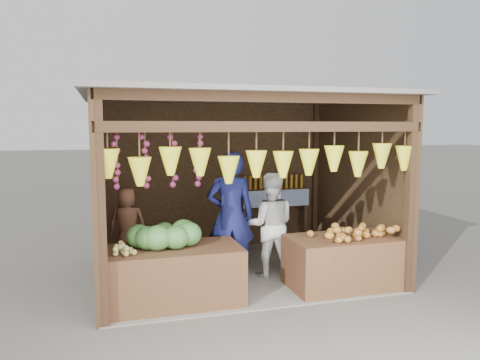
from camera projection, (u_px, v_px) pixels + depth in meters
name	position (u px, v px, depth m)	size (l,w,h in m)	color
ground	(238.00, 273.00, 7.08)	(80.00, 80.00, 0.00)	#514F49
stall_structure	(236.00, 163.00, 6.84)	(4.30, 3.30, 2.66)	slate
back_shelf	(274.00, 200.00, 8.50)	(1.25, 0.32, 1.32)	#382314
counter_left	(175.00, 276.00, 5.80)	(1.64, 0.85, 0.72)	#4D2B19
counter_right	(347.00, 262.00, 6.41)	(1.60, 0.85, 0.70)	#4E2C1A
stool	(129.00, 269.00, 6.80)	(0.28, 0.28, 0.27)	black
man_standing	(231.00, 216.00, 6.66)	(0.68, 0.45, 1.86)	#15194F
woman_standing	(270.00, 225.00, 6.83)	(0.75, 0.58, 1.54)	silver
vendor_seated	(127.00, 224.00, 6.72)	(0.52, 0.34, 1.07)	brown
melon_pile	(166.00, 234.00, 5.78)	(1.00, 0.50, 0.32)	#16541B
tanfruit_pile	(125.00, 248.00, 5.50)	(0.34, 0.40, 0.13)	olive
mango_pile	(351.00, 230.00, 6.32)	(1.40, 0.64, 0.22)	#C13C19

